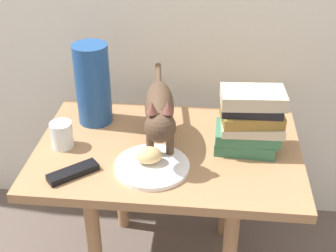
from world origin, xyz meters
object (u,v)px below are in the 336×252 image
at_px(book_stack, 250,121).
at_px(candle_jar, 62,136).
at_px(side_table, 168,167).
at_px(bread_roll, 149,155).
at_px(green_vase, 93,84).
at_px(tv_remote, 73,172).
at_px(plate, 152,166).
at_px(cat, 159,110).

distance_m(book_stack, candle_jar, 0.58).
height_order(side_table, bread_roll, bread_roll).
bearing_deg(green_vase, tv_remote, -88.72).
bearing_deg(plate, side_table, 72.46).
bearing_deg(plate, book_stack, 25.06).
xyz_separation_m(bread_roll, tv_remote, (-0.21, -0.07, -0.03)).
xyz_separation_m(side_table, plate, (-0.04, -0.11, 0.08)).
relative_size(book_stack, tv_remote, 1.38).
xyz_separation_m(candle_jar, tv_remote, (0.07, -0.14, -0.03)).
bearing_deg(cat, side_table, -3.72).
relative_size(plate, candle_jar, 2.63).
xyz_separation_m(book_stack, tv_remote, (-0.51, -0.19, -0.09)).
relative_size(bread_roll, tv_remote, 0.53).
relative_size(side_table, book_stack, 4.03).
height_order(side_table, candle_jar, candle_jar).
height_order(book_stack, green_vase, green_vase).
bearing_deg(book_stack, bread_roll, -157.42).
relative_size(green_vase, tv_remote, 1.85).
distance_m(cat, book_stack, 0.28).
bearing_deg(bread_roll, green_vase, 131.46).
bearing_deg(bread_roll, tv_remote, -162.72).
height_order(side_table, book_stack, book_stack).
relative_size(side_table, candle_jar, 9.82).
distance_m(candle_jar, tv_remote, 0.16).
relative_size(cat, book_stack, 2.30).
xyz_separation_m(cat, tv_remote, (-0.23, -0.17, -0.12)).
bearing_deg(side_table, bread_roll, -113.97).
distance_m(cat, candle_jar, 0.32).
bearing_deg(green_vase, bread_roll, -48.54).
xyz_separation_m(side_table, candle_jar, (-0.33, -0.03, 0.11)).
bearing_deg(tv_remote, side_table, -7.60).
relative_size(book_stack, candle_jar, 2.44).
distance_m(bread_roll, candle_jar, 0.30).
relative_size(plate, tv_remote, 1.49).
bearing_deg(cat, bread_roll, -100.81).
distance_m(plate, bread_roll, 0.04).
distance_m(side_table, plate, 0.14).
xyz_separation_m(bread_roll, green_vase, (-0.22, 0.25, 0.10)).
distance_m(book_stack, green_vase, 0.53).
distance_m(bread_roll, cat, 0.14).
bearing_deg(plate, candle_jar, 163.18).
relative_size(plate, cat, 0.47).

